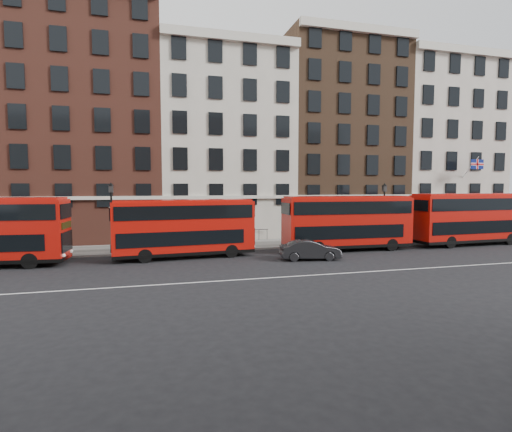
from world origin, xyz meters
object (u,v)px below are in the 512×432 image
object	(u,v)px
bus_d	(469,217)
car_front	(310,250)
bus_c	(347,221)
traffic_light	(479,215)
bus_b	(184,227)

from	to	relation	value
bus_d	car_front	xyz separation A→B (m)	(-16.43, -3.13, -1.75)
bus_c	traffic_light	distance (m)	15.51
bus_b	car_front	xyz separation A→B (m)	(8.53, -3.13, -1.57)
bus_b	traffic_light	world-z (taller)	bus_b
car_front	bus_b	bearing A→B (deg)	79.02
bus_b	bus_c	bearing A→B (deg)	-4.59
bus_c	bus_b	bearing A→B (deg)	-178.75
bus_b	traffic_light	xyz separation A→B (m)	(28.36, 2.34, 0.18)
bus_c	bus_d	distance (m)	11.93
bus_b	car_front	distance (m)	9.22
bus_c	car_front	distance (m)	5.73
bus_c	car_front	bearing A→B (deg)	-143.95
bus_c	bus_d	world-z (taller)	bus_d
bus_c	car_front	world-z (taller)	bus_c
traffic_light	bus_c	bearing A→B (deg)	-171.34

